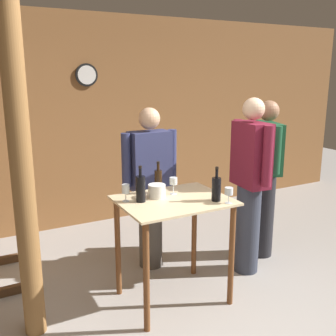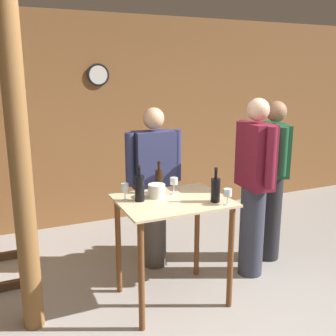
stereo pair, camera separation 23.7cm
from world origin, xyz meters
TOP-DOWN VIEW (x-y plane):
  - back_wall at (-0.00, 2.91)m, footprint 8.40×0.08m
  - tasting_table at (-0.09, 0.75)m, footprint 0.92×0.73m
  - wooden_post at (-1.26, 0.85)m, footprint 0.16×0.16m
  - wine_bottle_far_left at (-0.36, 0.82)m, footprint 0.08×0.08m
  - wine_bottle_left at (-0.12, 0.97)m, footprint 0.07×0.07m
  - wine_bottle_center at (0.21, 0.55)m, footprint 0.08×0.08m
  - wine_glass_near_left at (-0.46, 0.88)m, footprint 0.06×0.06m
  - wine_glass_near_center at (-0.02, 0.87)m, footprint 0.07×0.07m
  - wine_glass_near_right at (0.26, 0.45)m, footprint 0.07×0.07m
  - ice_bucket at (-0.19, 0.86)m, footprint 0.15×0.15m
  - person_host at (0.82, 0.86)m, footprint 0.25×0.59m
  - person_visitor_with_scarf at (0.01, 1.41)m, footprint 0.59×0.24m
  - person_visitor_bearded at (1.20, 1.07)m, footprint 0.34×0.56m

SIDE VIEW (x-z plane):
  - tasting_table at x=-0.09m, z-range 0.27..1.20m
  - person_visitor_with_scarf at x=0.01m, z-range 0.05..1.69m
  - person_visitor_bearded at x=1.20m, z-range 0.05..1.75m
  - person_host at x=0.82m, z-range 0.05..1.80m
  - ice_bucket at x=-0.19m, z-range 0.93..1.05m
  - wine_glass_near_right at x=0.26m, z-range 0.96..1.10m
  - wine_glass_near_left at x=-0.46m, z-range 0.96..1.11m
  - wine_bottle_center at x=0.21m, z-range 0.90..1.19m
  - wine_bottle_left at x=-0.12m, z-range 0.90..1.19m
  - wine_glass_near_center at x=-0.02m, z-range 0.97..1.12m
  - wine_bottle_far_left at x=-0.36m, z-range 0.90..1.20m
  - wooden_post at x=-1.26m, z-range 0.00..2.70m
  - back_wall at x=0.00m, z-range 0.00..2.70m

